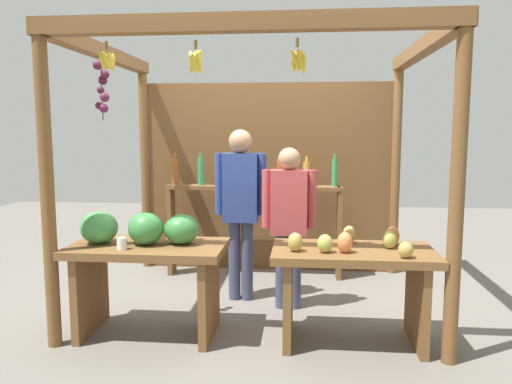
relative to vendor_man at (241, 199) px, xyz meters
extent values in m
plane|color=slate|center=(0.17, -0.05, -0.96)|extent=(12.00, 12.00, 0.00)
cylinder|color=brown|center=(-1.25, -1.14, 0.22)|extent=(0.10, 0.10, 2.36)
cylinder|color=brown|center=(1.59, -1.14, 0.22)|extent=(0.10, 0.10, 2.36)
cylinder|color=brown|center=(-1.25, 1.04, 0.22)|extent=(0.10, 0.10, 2.36)
cylinder|color=brown|center=(1.59, 1.04, 0.22)|extent=(0.10, 0.10, 2.36)
cube|color=brown|center=(0.17, -1.14, 1.34)|extent=(2.94, 0.12, 0.12)
cube|color=brown|center=(-1.25, -0.05, 1.34)|extent=(0.12, 2.28, 0.12)
cube|color=brown|center=(1.59, -0.05, 1.34)|extent=(0.12, 2.28, 0.12)
cube|color=brown|center=(0.17, 1.06, 0.10)|extent=(2.84, 0.04, 2.12)
cylinder|color=brown|center=(-0.19, -0.99, 1.23)|extent=(0.02, 0.02, 0.06)
ellipsoid|color=yellow|center=(-0.16, -0.99, 1.12)|extent=(0.04, 0.06, 0.15)
ellipsoid|color=yellow|center=(-0.16, -0.98, 1.12)|extent=(0.07, 0.07, 0.15)
ellipsoid|color=yellow|center=(-0.19, -0.96, 1.13)|extent=(0.07, 0.04, 0.15)
ellipsoid|color=yellow|center=(-0.21, -0.97, 1.12)|extent=(0.07, 0.07, 0.15)
ellipsoid|color=yellow|center=(-0.21, -0.99, 1.09)|extent=(0.04, 0.09, 0.15)
ellipsoid|color=yellow|center=(-0.21, -1.01, 1.12)|extent=(0.06, 0.07, 0.15)
ellipsoid|color=yellow|center=(-0.18, -1.03, 1.09)|extent=(0.07, 0.04, 0.15)
ellipsoid|color=yellow|center=(-0.16, -1.01, 1.10)|extent=(0.06, 0.06, 0.15)
cylinder|color=brown|center=(-0.82, -1.01, 1.23)|extent=(0.02, 0.02, 0.06)
ellipsoid|color=yellow|center=(-0.79, -1.01, 1.10)|extent=(0.04, 0.08, 0.12)
ellipsoid|color=yellow|center=(-0.80, -0.98, 1.12)|extent=(0.07, 0.07, 0.13)
ellipsoid|color=yellow|center=(-0.82, -0.97, 1.12)|extent=(0.07, 0.04, 0.13)
ellipsoid|color=yellow|center=(-0.83, -0.99, 1.12)|extent=(0.07, 0.05, 0.13)
ellipsoid|color=yellow|center=(-0.84, -1.00, 1.11)|extent=(0.05, 0.07, 0.13)
ellipsoid|color=yellow|center=(-0.84, -1.02, 1.13)|extent=(0.05, 0.06, 0.13)
ellipsoid|color=yellow|center=(-0.85, -1.04, 1.13)|extent=(0.07, 0.06, 0.13)
ellipsoid|color=yellow|center=(-0.82, -1.05, 1.13)|extent=(0.08, 0.04, 0.12)
ellipsoid|color=yellow|center=(-0.80, -1.03, 1.12)|extent=(0.05, 0.05, 0.12)
cylinder|color=brown|center=(0.52, -1.01, 1.23)|extent=(0.02, 0.02, 0.06)
ellipsoid|color=gold|center=(0.57, -1.00, 1.09)|extent=(0.04, 0.09, 0.15)
ellipsoid|color=gold|center=(0.55, -0.98, 1.11)|extent=(0.06, 0.05, 0.15)
ellipsoid|color=gold|center=(0.51, -0.98, 1.10)|extent=(0.06, 0.05, 0.15)
ellipsoid|color=gold|center=(0.50, -1.01, 1.11)|extent=(0.04, 0.08, 0.15)
ellipsoid|color=gold|center=(0.51, -1.03, 1.11)|extent=(0.08, 0.06, 0.15)
ellipsoid|color=gold|center=(0.54, -1.03, 1.11)|extent=(0.06, 0.06, 0.15)
cylinder|color=#4C422D|center=(-0.96, -0.80, 0.98)|extent=(0.01, 0.01, 0.55)
sphere|color=#601E42|center=(-0.94, -0.78, 1.18)|extent=(0.07, 0.07, 0.07)
sphere|color=#511938|center=(-0.98, -0.82, 1.12)|extent=(0.07, 0.07, 0.07)
sphere|color=#511938|center=(-0.93, -0.81, 1.05)|extent=(0.07, 0.07, 0.07)
sphere|color=#47142D|center=(-0.95, -0.79, 1.01)|extent=(0.07, 0.07, 0.07)
sphere|color=#511938|center=(-0.97, -0.79, 0.94)|extent=(0.06, 0.06, 0.06)
sphere|color=#601E42|center=(-0.93, -0.83, 0.88)|extent=(0.07, 0.07, 0.07)
sphere|color=#601E42|center=(-0.98, -0.80, 0.82)|extent=(0.06, 0.06, 0.06)
sphere|color=#601E42|center=(-0.94, -0.83, 0.80)|extent=(0.07, 0.07, 0.07)
cube|color=brown|center=(-0.61, -0.87, -0.27)|extent=(1.19, 0.64, 0.06)
cube|color=brown|center=(-1.09, -0.87, -0.63)|extent=(0.06, 0.58, 0.66)
cube|color=brown|center=(-0.13, -0.87, -0.63)|extent=(0.06, 0.58, 0.66)
ellipsoid|color=#38843D|center=(-0.62, -0.87, -0.12)|extent=(0.37, 0.37, 0.25)
ellipsoid|color=#429347|center=(-0.99, -0.87, -0.12)|extent=(0.37, 0.37, 0.25)
ellipsoid|color=#38843D|center=(-0.35, -0.82, -0.13)|extent=(0.31, 0.31, 0.23)
cylinder|color=white|center=(-0.75, -1.05, -0.20)|extent=(0.07, 0.07, 0.09)
cube|color=brown|center=(0.95, -0.87, -0.27)|extent=(1.19, 0.64, 0.06)
cube|color=brown|center=(0.47, -0.87, -0.63)|extent=(0.06, 0.58, 0.66)
cube|color=brown|center=(1.43, -0.87, -0.63)|extent=(0.06, 0.58, 0.66)
ellipsoid|color=#E07F47|center=(0.88, -0.98, -0.17)|extent=(0.13, 0.13, 0.15)
ellipsoid|color=#CC7038|center=(1.26, -0.70, -0.17)|extent=(0.13, 0.13, 0.14)
ellipsoid|color=#B79E47|center=(1.28, -1.09, -0.18)|extent=(0.12, 0.12, 0.11)
ellipsoid|color=#A8B24C|center=(0.74, -0.99, -0.17)|extent=(0.16, 0.16, 0.13)
ellipsoid|color=#A8B24C|center=(1.22, -0.82, -0.17)|extent=(0.14, 0.14, 0.13)
ellipsoid|color=#B79E47|center=(0.52, -0.97, -0.17)|extent=(0.14, 0.14, 0.14)
ellipsoid|color=#B79E47|center=(0.94, -0.67, -0.17)|extent=(0.11, 0.11, 0.14)
cube|color=brown|center=(-0.88, 0.77, -0.46)|extent=(0.05, 0.20, 1.00)
cube|color=brown|center=(0.97, 0.77, -0.46)|extent=(0.05, 0.20, 1.00)
cube|color=brown|center=(0.04, 0.77, 0.02)|extent=(1.85, 0.22, 0.04)
cylinder|color=#994C1E|center=(-0.82, 0.77, 0.19)|extent=(0.07, 0.07, 0.29)
cylinder|color=#994C1E|center=(-0.82, 0.77, 0.36)|extent=(0.03, 0.03, 0.06)
cylinder|color=#338C4C|center=(-0.53, 0.77, 0.19)|extent=(0.07, 0.07, 0.29)
cylinder|color=#338C4C|center=(-0.53, 0.77, 0.36)|extent=(0.03, 0.03, 0.06)
cylinder|color=silver|center=(-0.25, 0.77, 0.18)|extent=(0.08, 0.08, 0.28)
cylinder|color=silver|center=(-0.25, 0.77, 0.35)|extent=(0.03, 0.03, 0.06)
cylinder|color=#338C4C|center=(0.05, 0.77, 0.17)|extent=(0.07, 0.07, 0.27)
cylinder|color=#338C4C|center=(0.05, 0.77, 0.34)|extent=(0.03, 0.03, 0.06)
cylinder|color=#994C1E|center=(0.33, 0.77, 0.19)|extent=(0.08, 0.08, 0.29)
cylinder|color=#994C1E|center=(0.33, 0.77, 0.36)|extent=(0.03, 0.03, 0.06)
cylinder|color=gold|center=(0.61, 0.77, 0.17)|extent=(0.08, 0.08, 0.26)
cylinder|color=gold|center=(0.61, 0.77, 0.33)|extent=(0.03, 0.03, 0.06)
cylinder|color=#338C4C|center=(0.91, 0.77, 0.19)|extent=(0.06, 0.06, 0.29)
cylinder|color=#338C4C|center=(0.91, 0.77, 0.36)|extent=(0.03, 0.03, 0.06)
cylinder|color=#404566|center=(-0.06, 0.00, -0.58)|extent=(0.11, 0.11, 0.75)
cylinder|color=#404566|center=(0.06, 0.00, -0.58)|extent=(0.11, 0.11, 0.75)
cube|color=#2D428C|center=(0.00, 0.00, 0.11)|extent=(0.32, 0.19, 0.63)
cylinder|color=#2D428C|center=(-0.20, 0.00, 0.14)|extent=(0.08, 0.08, 0.57)
cylinder|color=#2D428C|center=(0.20, 0.00, 0.14)|extent=(0.08, 0.08, 0.57)
sphere|color=tan|center=(0.00, 0.00, 0.53)|extent=(0.22, 0.22, 0.22)
cylinder|color=#424760|center=(0.39, -0.18, -0.62)|extent=(0.11, 0.11, 0.68)
cylinder|color=#424760|center=(0.51, -0.18, -0.62)|extent=(0.11, 0.11, 0.68)
cube|color=#BF474C|center=(0.45, -0.18, 0.00)|extent=(0.32, 0.19, 0.57)
cylinder|color=#BF474C|center=(0.25, -0.18, 0.03)|extent=(0.08, 0.08, 0.51)
cylinder|color=#BF474C|center=(0.65, -0.18, 0.03)|extent=(0.08, 0.08, 0.51)
sphere|color=tan|center=(0.45, -0.18, 0.39)|extent=(0.20, 0.20, 0.20)
camera|label=1|loc=(0.58, -4.45, 0.62)|focal=34.30mm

